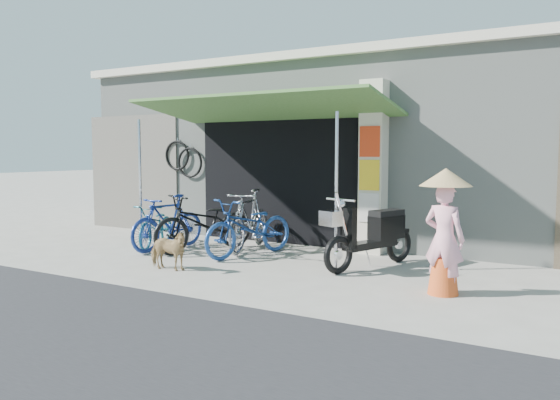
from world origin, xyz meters
The scene contains 13 objects.
ground centered at (0.00, 0.00, 0.00)m, with size 80.00×80.00×0.00m, color #9E998E.
bicycle_shop centered at (0.00, 5.09, 1.83)m, with size 12.30×5.30×3.66m.
shop_pillar centered at (0.85, 2.45, 1.50)m, with size 0.42×0.44×3.00m.
awning centered at (-0.90, 1.63, 2.51)m, with size 4.60×1.88×2.72m.
neighbour_left centered at (-5.00, 2.59, 1.30)m, with size 2.60×0.06×2.60m, color #6B665B.
bike_teal centered at (-2.90, 1.05, 0.40)m, with size 0.53×1.53×0.80m, color #185F6E.
bike_blue centered at (-2.49, 0.91, 0.50)m, with size 0.47×1.66×1.00m, color navy.
bike_black centered at (-1.79, 1.09, 0.51)m, with size 0.68×1.96×1.03m, color black.
bike_silver centered at (-1.17, 1.57, 0.55)m, with size 0.52×1.83×1.10m, color #9A9A9E.
bike_navy centered at (-0.88, 1.15, 0.49)m, with size 0.66×1.88×0.99m, color navy.
street_dog centered at (-1.33, -0.43, 0.31)m, with size 0.33×0.72×0.61m, color #A97659.
moped centered at (1.27, 1.29, 0.50)m, with size 0.89×1.87×1.10m.
nun centered at (2.60, 0.22, 0.79)m, with size 0.64×0.64×1.57m.
Camera 1 is at (4.16, -6.59, 1.77)m, focal length 35.00 mm.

